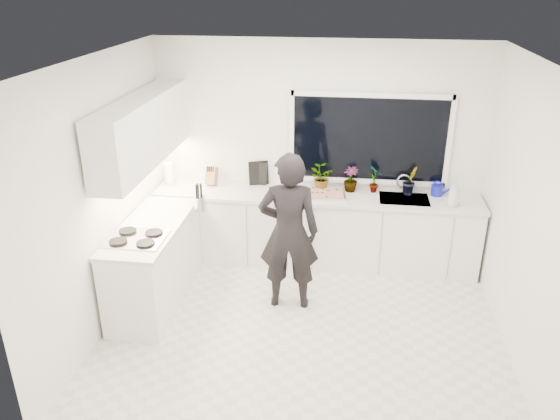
# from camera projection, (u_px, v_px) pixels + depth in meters

# --- Properties ---
(floor) EXTENTS (4.00, 3.50, 0.02)m
(floor) POSITION_uv_depth(u_px,v_px,m) (302.00, 329.00, 5.64)
(floor) COLOR beige
(floor) RESTS_ON ground
(wall_back) EXTENTS (4.00, 0.02, 2.70)m
(wall_back) POSITION_uv_depth(u_px,v_px,m) (318.00, 152.00, 6.69)
(wall_back) COLOR white
(wall_back) RESTS_ON ground
(wall_left) EXTENTS (0.02, 3.50, 2.70)m
(wall_left) POSITION_uv_depth(u_px,v_px,m) (101.00, 198.00, 5.34)
(wall_left) COLOR white
(wall_left) RESTS_ON ground
(wall_right) EXTENTS (0.02, 3.50, 2.70)m
(wall_right) POSITION_uv_depth(u_px,v_px,m) (530.00, 222.00, 4.84)
(wall_right) COLOR white
(wall_right) RESTS_ON ground
(ceiling) EXTENTS (4.00, 3.50, 0.02)m
(ceiling) POSITION_uv_depth(u_px,v_px,m) (308.00, 60.00, 4.54)
(ceiling) COLOR white
(ceiling) RESTS_ON wall_back
(window) EXTENTS (1.80, 0.02, 1.00)m
(window) POSITION_uv_depth(u_px,v_px,m) (369.00, 139.00, 6.50)
(window) COLOR black
(window) RESTS_ON wall_back
(base_cabinets_back) EXTENTS (3.92, 0.58, 0.88)m
(base_cabinets_back) POSITION_uv_depth(u_px,v_px,m) (315.00, 230.00, 6.77)
(base_cabinets_back) COLOR white
(base_cabinets_back) RESTS_ON floor
(base_cabinets_left) EXTENTS (0.58, 1.60, 0.88)m
(base_cabinets_left) POSITION_uv_depth(u_px,v_px,m) (155.00, 264.00, 5.98)
(base_cabinets_left) COLOR white
(base_cabinets_left) RESTS_ON floor
(countertop_back) EXTENTS (3.94, 0.62, 0.04)m
(countertop_back) POSITION_uv_depth(u_px,v_px,m) (315.00, 196.00, 6.58)
(countertop_back) COLOR silver
(countertop_back) RESTS_ON base_cabinets_back
(countertop_left) EXTENTS (0.62, 1.60, 0.04)m
(countertop_left) POSITION_uv_depth(u_px,v_px,m) (151.00, 226.00, 5.80)
(countertop_left) COLOR silver
(countertop_left) RESTS_ON base_cabinets_left
(upper_cabinets) EXTENTS (0.34, 2.10, 0.70)m
(upper_cabinets) POSITION_uv_depth(u_px,v_px,m) (143.00, 130.00, 5.75)
(upper_cabinets) COLOR white
(upper_cabinets) RESTS_ON wall_left
(sink) EXTENTS (0.58, 0.42, 0.14)m
(sink) POSITION_uv_depth(u_px,v_px,m) (404.00, 203.00, 6.47)
(sink) COLOR silver
(sink) RESTS_ON countertop_back
(faucet) EXTENTS (0.03, 0.03, 0.22)m
(faucet) POSITION_uv_depth(u_px,v_px,m) (404.00, 184.00, 6.58)
(faucet) COLOR silver
(faucet) RESTS_ON countertop_back
(stovetop) EXTENTS (0.56, 0.48, 0.03)m
(stovetop) POSITION_uv_depth(u_px,v_px,m) (136.00, 238.00, 5.47)
(stovetop) COLOR black
(stovetop) RESTS_ON countertop_left
(person) EXTENTS (0.67, 0.47, 1.75)m
(person) POSITION_uv_depth(u_px,v_px,m) (289.00, 232.00, 5.72)
(person) COLOR black
(person) RESTS_ON floor
(pizza_tray) EXTENTS (0.54, 0.43, 0.03)m
(pizza_tray) POSITION_uv_depth(u_px,v_px,m) (324.00, 194.00, 6.53)
(pizza_tray) COLOR silver
(pizza_tray) RESTS_ON countertop_back
(pizza) EXTENTS (0.49, 0.38, 0.01)m
(pizza) POSITION_uv_depth(u_px,v_px,m) (324.00, 193.00, 6.53)
(pizza) COLOR red
(pizza) RESTS_ON pizza_tray
(watering_can) EXTENTS (0.16, 0.16, 0.13)m
(watering_can) POSITION_uv_depth(u_px,v_px,m) (437.00, 190.00, 6.52)
(watering_can) COLOR #1319B6
(watering_can) RESTS_ON countertop_back
(paper_towel_roll) EXTENTS (0.14, 0.14, 0.26)m
(paper_towel_roll) POSITION_uv_depth(u_px,v_px,m) (170.00, 174.00, 6.85)
(paper_towel_roll) COLOR white
(paper_towel_roll) RESTS_ON countertop_back
(knife_block) EXTENTS (0.15, 0.12, 0.22)m
(knife_block) POSITION_uv_depth(u_px,v_px,m) (212.00, 176.00, 6.83)
(knife_block) COLOR olive
(knife_block) RESTS_ON countertop_back
(utensil_crock) EXTENTS (0.14, 0.14, 0.16)m
(utensil_crock) POSITION_uv_depth(u_px,v_px,m) (200.00, 203.00, 6.11)
(utensil_crock) COLOR silver
(utensil_crock) RESTS_ON countertop_left
(picture_frame_large) EXTENTS (0.22, 0.05, 0.28)m
(picture_frame_large) POSITION_uv_depth(u_px,v_px,m) (258.00, 174.00, 6.83)
(picture_frame_large) COLOR black
(picture_frame_large) RESTS_ON countertop_back
(picture_frame_small) EXTENTS (0.24, 0.11, 0.30)m
(picture_frame_small) POSITION_uv_depth(u_px,v_px,m) (259.00, 173.00, 6.83)
(picture_frame_small) COLOR black
(picture_frame_small) RESTS_ON countertop_back
(herb_plants) EXTENTS (1.36, 0.32, 0.34)m
(herb_plants) POSITION_uv_depth(u_px,v_px,m) (353.00, 179.00, 6.60)
(herb_plants) COLOR #26662D
(herb_plants) RESTS_ON countertop_back
(soap_bottles) EXTENTS (0.17, 0.17, 0.32)m
(soap_bottles) POSITION_uv_depth(u_px,v_px,m) (454.00, 194.00, 6.19)
(soap_bottles) COLOR #D8BF66
(soap_bottles) RESTS_ON countertop_back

